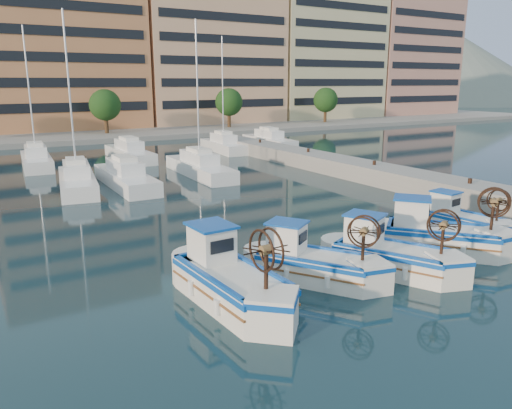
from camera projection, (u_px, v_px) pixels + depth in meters
The scene contains 10 objects.
ground at pixel (382, 278), 18.46m from camera, with size 300.00×300.00×0.00m, color #18363E.
quay at pixel (441, 187), 31.47m from camera, with size 3.00×60.00×1.20m, color gray.
waterfront at pixel (117, 54), 74.58m from camera, with size 180.00×40.00×25.60m.
hill_east at pixel (445, 102), 179.98m from camera, with size 160.00×160.00×50.00m, color slate.
yacht_marina at pixel (110, 165), 40.16m from camera, with size 36.36×23.42×11.50m.
fishing_boat_a at pixel (229, 279), 16.22m from camera, with size 2.23×4.96×3.06m.
fishing_boat_b at pixel (312, 261), 18.07m from camera, with size 3.68×4.38×2.67m.
fishing_boat_c at pixel (389, 254), 18.84m from camera, with size 3.43×4.54×2.74m.
fishing_boat_d at pixel (437, 234), 21.06m from camera, with size 4.41×4.69×2.96m.
fishing_boat_e at pixel (461, 220), 23.81m from camera, with size 2.07×3.99×2.43m.
Camera 1 is at (-12.89, -12.41, 7.06)m, focal length 35.00 mm.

